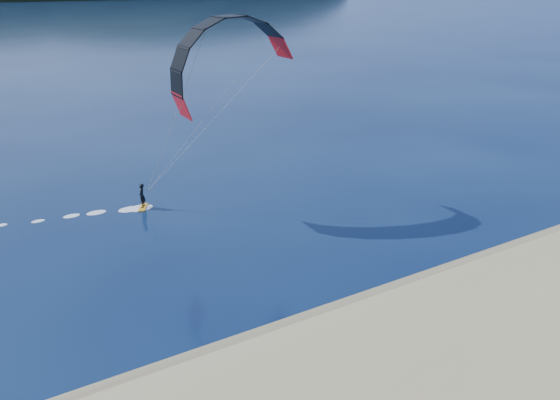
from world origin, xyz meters
name	(u,v)px	position (x,y,z in m)	size (l,w,h in m)	color
ground	(322,397)	(0.00, 0.00, 0.00)	(1800.00, 1800.00, 0.00)	#071435
wet_sand	(272,340)	(0.00, 4.50, 0.05)	(220.00, 2.50, 0.10)	olive
kitesurfer_near	(231,83)	(5.73, 20.86, 9.94)	(22.41, 6.94, 14.26)	orange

